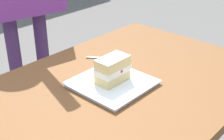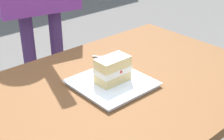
{
  "view_description": "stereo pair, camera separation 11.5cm",
  "coord_description": "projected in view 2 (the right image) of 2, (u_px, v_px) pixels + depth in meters",
  "views": [
    {
      "loc": [
        0.63,
        0.68,
        1.33
      ],
      "look_at": [
        -0.14,
        -0.02,
        0.8
      ],
      "focal_mm": 52.21,
      "sensor_mm": 36.0,
      "label": 1
    },
    {
      "loc": [
        0.55,
        0.76,
        1.33
      ],
      "look_at": [
        -0.14,
        -0.02,
        0.8
      ],
      "focal_mm": 52.21,
      "sensor_mm": 36.0,
      "label": 2
    }
  ],
  "objects": [
    {
      "name": "dessert_plate",
      "position": [
        112.0,
        83.0,
        1.2
      ],
      "size": [
        0.26,
        0.26,
        0.02
      ],
      "color": "white",
      "rests_on": "patio_table"
    },
    {
      "name": "patio_table",
      "position": [
        85.0,
        125.0,
        1.15
      ],
      "size": [
        1.51,
        0.8,
        0.73
      ],
      "color": "brown",
      "rests_on": "ground"
    },
    {
      "name": "dessert_fork",
      "position": [
        114.0,
        58.0,
        1.4
      ],
      "size": [
        0.11,
        0.15,
        0.01
      ],
      "color": "silver",
      "rests_on": "patio_table"
    },
    {
      "name": "cake_slice",
      "position": [
        113.0,
        70.0,
        1.18
      ],
      "size": [
        0.12,
        0.08,
        0.1
      ],
      "color": "#E0C17A",
      "rests_on": "dessert_plate"
    }
  ]
}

